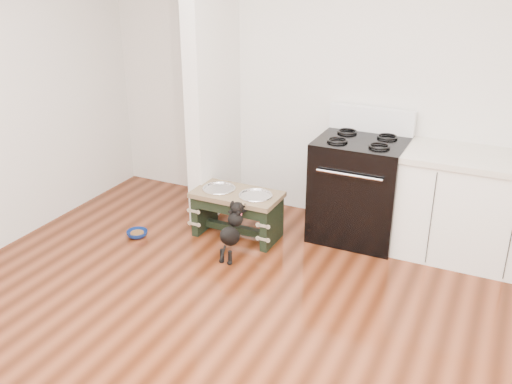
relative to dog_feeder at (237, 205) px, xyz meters
name	(u,v)px	position (x,y,z in m)	size (l,w,h in m)	color
ground	(218,371)	(0.73, -1.68, -0.31)	(5.00, 5.00, 0.00)	#3F1A0B
room_shell	(210,120)	(0.73, -1.68, 1.31)	(5.00, 5.00, 5.00)	silver
partition_wall	(213,76)	(-0.45, 0.42, 1.04)	(0.15, 0.80, 2.70)	silver
oven_range	(359,187)	(0.98, 0.48, 0.17)	(0.76, 0.69, 1.14)	black
cabinet_run	(475,209)	(1.96, 0.50, 0.15)	(1.24, 0.64, 0.91)	white
dog_feeder	(237,205)	(0.00, 0.00, 0.00)	(0.78, 0.42, 0.45)	black
puppy	(232,229)	(0.14, -0.36, -0.04)	(0.14, 0.40, 0.48)	black
floor_bowl	(137,234)	(-0.82, -0.41, -0.28)	(0.25, 0.25, 0.06)	navy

